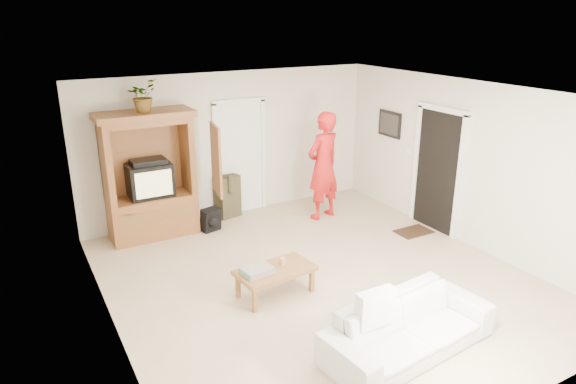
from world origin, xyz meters
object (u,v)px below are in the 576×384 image
armoire (152,184)px  sofa (409,327)px  man (323,166)px  coffee_table (275,272)px

armoire → sofa: bearing=-70.9°
man → armoire: bearing=-28.1°
armoire → man: bearing=-13.7°
coffee_table → sofa: bearing=-73.7°
armoire → man: (2.89, -0.70, 0.07)m
sofa → coffee_table: size_ratio=1.90×
coffee_table → man: bearing=39.1°
man → coffee_table: (-2.04, -2.02, -0.65)m
armoire → man: 2.97m
sofa → armoire: bearing=103.0°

